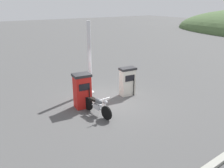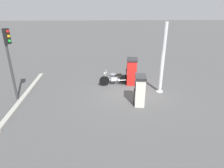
{
  "view_description": "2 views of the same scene",
  "coord_description": "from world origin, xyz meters",
  "px_view_note": "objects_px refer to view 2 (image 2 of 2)",
  "views": [
    {
      "loc": [
        9.08,
        -6.19,
        4.81
      ],
      "look_at": [
        0.55,
        -0.18,
        1.16
      ],
      "focal_mm": 37.54,
      "sensor_mm": 36.0,
      "label": 1
    },
    {
      "loc": [
        1.66,
        9.91,
        4.67
      ],
      "look_at": [
        1.12,
        0.17,
        0.65
      ],
      "focal_mm": 30.43,
      "sensor_mm": 36.0,
      "label": 2
    }
  ],
  "objects_px": {
    "roadside_traffic_light": "(9,53)",
    "canopy_support_pole": "(163,60)",
    "motorcycle_near_pump": "(114,78)",
    "fuel_pump_near": "(132,71)",
    "fuel_pump_far": "(140,90)"
  },
  "relations": [
    {
      "from": "fuel_pump_far",
      "to": "roadside_traffic_light",
      "type": "bearing_deg",
      "value": -8.2
    },
    {
      "from": "fuel_pump_far",
      "to": "fuel_pump_near",
      "type": "bearing_deg",
      "value": -90.0
    },
    {
      "from": "roadside_traffic_light",
      "to": "canopy_support_pole",
      "type": "height_order",
      "value": "canopy_support_pole"
    },
    {
      "from": "roadside_traffic_light",
      "to": "canopy_support_pole",
      "type": "bearing_deg",
      "value": -176.16
    },
    {
      "from": "fuel_pump_far",
      "to": "motorcycle_near_pump",
      "type": "height_order",
      "value": "fuel_pump_far"
    },
    {
      "from": "fuel_pump_far",
      "to": "motorcycle_near_pump",
      "type": "distance_m",
      "value": 2.85
    },
    {
      "from": "roadside_traffic_light",
      "to": "motorcycle_near_pump",
      "type": "bearing_deg",
      "value": -162.4
    },
    {
      "from": "fuel_pump_far",
      "to": "canopy_support_pole",
      "type": "xyz_separation_m",
      "value": [
        -1.49,
        -1.45,
        1.11
      ]
    },
    {
      "from": "fuel_pump_far",
      "to": "roadside_traffic_light",
      "type": "xyz_separation_m",
      "value": [
        6.42,
        -0.93,
        1.74
      ]
    },
    {
      "from": "fuel_pump_near",
      "to": "roadside_traffic_light",
      "type": "xyz_separation_m",
      "value": [
        6.42,
        1.82,
        1.68
      ]
    },
    {
      "from": "fuel_pump_near",
      "to": "motorcycle_near_pump",
      "type": "xyz_separation_m",
      "value": [
        1.11,
        0.14,
        -0.4
      ]
    },
    {
      "from": "fuel_pump_near",
      "to": "canopy_support_pole",
      "type": "xyz_separation_m",
      "value": [
        -1.49,
        1.29,
        1.04
      ]
    },
    {
      "from": "fuel_pump_far",
      "to": "canopy_support_pole",
      "type": "bearing_deg",
      "value": -135.63
    },
    {
      "from": "motorcycle_near_pump",
      "to": "canopy_support_pole",
      "type": "bearing_deg",
      "value": 156.09
    },
    {
      "from": "fuel_pump_near",
      "to": "motorcycle_near_pump",
      "type": "height_order",
      "value": "fuel_pump_near"
    }
  ]
}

